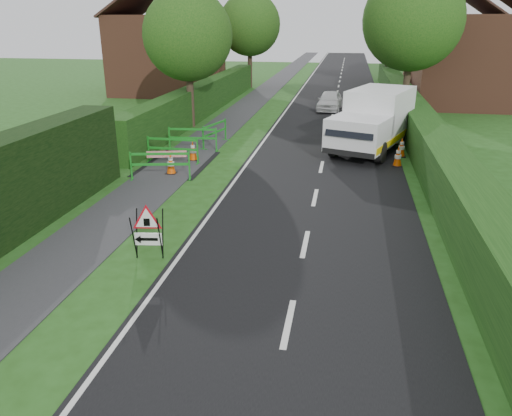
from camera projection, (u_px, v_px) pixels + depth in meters
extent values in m
plane|color=#224B15|center=(138.00, 342.00, 8.65)|extent=(120.00, 120.00, 0.00)
cube|color=black|center=(338.00, 88.00, 40.42)|extent=(6.00, 90.00, 0.02)
cube|color=#2D2D30|center=(271.00, 86.00, 41.34)|extent=(2.00, 90.00, 0.02)
cube|color=#14380F|center=(205.00, 113.00, 29.72)|extent=(1.00, 24.00, 1.80)
cube|color=#14380F|center=(417.00, 144.00, 22.28)|extent=(1.20, 50.00, 1.50)
cube|color=brown|center=(168.00, 55.00, 36.93)|extent=(7.00, 7.00, 5.50)
cube|color=brown|center=(473.00, 61.00, 31.58)|extent=(7.00, 7.00, 5.50)
cube|color=brown|center=(450.00, 49.00, 44.29)|extent=(7.00, 7.00, 5.50)
cube|color=#331E19|center=(435.00, 2.00, 43.22)|extent=(4.00, 7.40, 2.58)
cube|color=#331E19|center=(478.00, 2.00, 42.63)|extent=(4.00, 7.40, 2.58)
cylinder|color=#2D2116|center=(191.00, 101.00, 25.51)|extent=(0.36, 0.36, 2.62)
sphere|color=#164211|center=(188.00, 35.00, 24.38)|extent=(4.40, 4.40, 4.40)
cylinder|color=#2D2116|center=(405.00, 92.00, 27.28)|extent=(0.36, 0.36, 2.97)
sphere|color=#164211|center=(413.00, 20.00, 25.97)|extent=(5.20, 5.20, 5.20)
cylinder|color=#2D2116|center=(250.00, 70.00, 40.19)|extent=(0.36, 0.36, 2.80)
sphere|color=#164211|center=(250.00, 24.00, 38.97)|extent=(4.80, 4.80, 4.80)
cylinder|color=#2D2116|center=(387.00, 70.00, 42.09)|extent=(0.36, 0.36, 2.45)
sphere|color=#164211|center=(390.00, 32.00, 41.02)|extent=(4.20, 4.20, 4.20)
cylinder|color=black|center=(134.00, 238.00, 11.32)|extent=(0.08, 0.35, 1.13)
cylinder|color=black|center=(137.00, 233.00, 11.59)|extent=(0.08, 0.35, 1.13)
cylinder|color=black|center=(160.00, 238.00, 11.30)|extent=(0.08, 0.35, 1.13)
cylinder|color=black|center=(163.00, 233.00, 11.57)|extent=(0.08, 0.35, 1.13)
cube|color=white|center=(148.00, 239.00, 11.45)|extent=(0.63, 0.11, 0.30)
cube|color=black|center=(148.00, 239.00, 11.44)|extent=(0.44, 0.08, 0.07)
cone|color=black|center=(138.00, 239.00, 11.45)|extent=(0.17, 0.20, 0.18)
cube|color=black|center=(147.00, 222.00, 11.28)|extent=(0.14, 0.03, 0.18)
cube|color=silver|center=(380.00, 113.00, 21.38)|extent=(3.16, 3.93, 2.05)
cube|color=silver|center=(359.00, 133.00, 19.43)|extent=(2.74, 2.79, 1.25)
cube|color=black|center=(350.00, 130.00, 18.47)|extent=(1.84, 0.86, 0.57)
cube|color=yellow|center=(347.00, 133.00, 21.37)|extent=(1.80, 4.94, 0.25)
cube|color=yellow|center=(396.00, 139.00, 20.37)|extent=(1.80, 4.94, 0.25)
cube|color=black|center=(348.00, 153.00, 18.78)|extent=(2.00, 0.83, 0.21)
cylinder|color=black|center=(334.00, 147.00, 20.07)|extent=(0.53, 0.88, 0.85)
cylinder|color=black|center=(381.00, 153.00, 19.17)|extent=(0.53, 0.88, 0.85)
cylinder|color=black|center=(362.00, 131.00, 22.83)|extent=(0.53, 0.88, 0.85)
cylinder|color=black|center=(404.00, 136.00, 21.93)|extent=(0.53, 0.88, 0.85)
cube|color=black|center=(397.00, 166.00, 18.94)|extent=(0.38, 0.38, 0.04)
cone|color=#E95207|center=(398.00, 156.00, 18.80)|extent=(0.32, 0.32, 0.75)
cylinder|color=white|center=(398.00, 157.00, 18.81)|extent=(0.25, 0.25, 0.14)
cylinder|color=white|center=(398.00, 152.00, 18.75)|extent=(0.17, 0.17, 0.10)
cube|color=black|center=(401.00, 156.00, 20.26)|extent=(0.38, 0.38, 0.04)
cone|color=#E95207|center=(402.00, 147.00, 20.12)|extent=(0.32, 0.32, 0.75)
cylinder|color=white|center=(401.00, 148.00, 20.13)|extent=(0.25, 0.25, 0.14)
cylinder|color=white|center=(402.00, 143.00, 20.07)|extent=(0.17, 0.17, 0.10)
cube|color=black|center=(394.00, 144.00, 22.29)|extent=(0.38, 0.38, 0.04)
cone|color=#E95207|center=(394.00, 135.00, 22.15)|extent=(0.32, 0.32, 0.75)
cylinder|color=white|center=(394.00, 136.00, 22.16)|extent=(0.25, 0.25, 0.14)
cylinder|color=white|center=(395.00, 132.00, 22.09)|extent=(0.17, 0.17, 0.10)
cube|color=black|center=(171.00, 173.00, 18.02)|extent=(0.38, 0.38, 0.04)
cone|color=#E95207|center=(171.00, 163.00, 17.88)|extent=(0.32, 0.32, 0.75)
cylinder|color=white|center=(171.00, 164.00, 17.89)|extent=(0.25, 0.25, 0.14)
cylinder|color=white|center=(170.00, 159.00, 17.83)|extent=(0.17, 0.17, 0.10)
cube|color=black|center=(193.00, 160.00, 19.75)|extent=(0.38, 0.38, 0.04)
cone|color=#E95207|center=(193.00, 150.00, 19.61)|extent=(0.32, 0.32, 0.75)
cylinder|color=white|center=(193.00, 151.00, 19.62)|extent=(0.25, 0.25, 0.14)
cylinder|color=white|center=(193.00, 146.00, 19.55)|extent=(0.17, 0.17, 0.10)
cube|color=#167D1D|center=(131.00, 166.00, 17.17)|extent=(0.06, 0.06, 1.00)
cube|color=#167D1D|center=(189.00, 165.00, 17.23)|extent=(0.06, 0.06, 1.00)
cube|color=#167D1D|center=(159.00, 154.00, 17.05)|extent=(1.96, 0.48, 0.08)
cube|color=#167D1D|center=(160.00, 164.00, 17.18)|extent=(1.96, 0.48, 0.08)
cube|color=#167D1D|center=(132.00, 179.00, 17.34)|extent=(0.13, 0.35, 0.04)
cube|color=#167D1D|center=(190.00, 179.00, 17.40)|extent=(0.13, 0.35, 0.04)
cube|color=#167D1D|center=(148.00, 149.00, 19.45)|extent=(0.05, 0.05, 1.00)
cube|color=#167D1D|center=(198.00, 151.00, 19.07)|extent=(0.05, 0.05, 1.00)
cube|color=#167D1D|center=(172.00, 139.00, 19.11)|extent=(2.00, 0.09, 0.08)
cube|color=#167D1D|center=(173.00, 149.00, 19.24)|extent=(2.00, 0.09, 0.08)
cube|color=#167D1D|center=(149.00, 161.00, 19.62)|extent=(0.07, 0.35, 0.04)
cube|color=#167D1D|center=(198.00, 163.00, 19.24)|extent=(0.07, 0.35, 0.04)
cube|color=#167D1D|center=(170.00, 139.00, 21.08)|extent=(0.05, 0.05, 1.00)
cube|color=#167D1D|center=(216.00, 140.00, 20.91)|extent=(0.05, 0.05, 1.00)
cube|color=#167D1D|center=(192.00, 129.00, 20.85)|extent=(2.00, 0.23, 0.08)
cube|color=#167D1D|center=(193.00, 138.00, 20.98)|extent=(2.00, 0.23, 0.08)
cube|color=#167D1D|center=(170.00, 150.00, 21.25)|extent=(0.09, 0.35, 0.04)
cube|color=#167D1D|center=(217.00, 151.00, 21.08)|extent=(0.09, 0.35, 0.04)
cube|color=#167D1D|center=(203.00, 138.00, 21.16)|extent=(0.06, 0.06, 1.00)
cube|color=#167D1D|center=(225.00, 129.00, 22.86)|extent=(0.06, 0.06, 1.00)
cube|color=#167D1D|center=(214.00, 124.00, 21.86)|extent=(0.55, 1.95, 0.08)
cube|color=#167D1D|center=(215.00, 133.00, 21.99)|extent=(0.55, 1.95, 0.08)
cube|color=#167D1D|center=(204.00, 149.00, 21.33)|extent=(0.35, 0.15, 0.04)
cube|color=#167D1D|center=(226.00, 140.00, 23.03)|extent=(0.35, 0.15, 0.04)
cube|color=red|center=(167.00, 166.00, 19.03)|extent=(1.46, 0.44, 0.25)
imported|color=silver|center=(330.00, 101.00, 30.38)|extent=(1.56, 3.46, 1.16)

